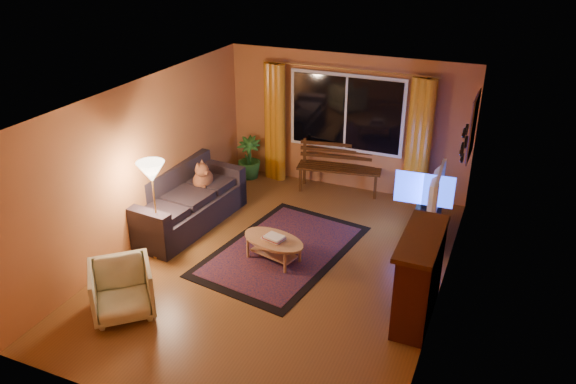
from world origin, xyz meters
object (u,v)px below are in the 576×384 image
at_px(bench, 339,180).
at_px(sofa, 186,200).
at_px(tv_console, 427,223).
at_px(armchair, 122,287).
at_px(coffee_table, 274,250).
at_px(floor_lamp, 156,210).

distance_m(bench, sofa, 2.92).
xyz_separation_m(bench, tv_console, (1.81, -1.08, 0.02)).
xyz_separation_m(armchair, tv_console, (3.18, 3.45, -0.14)).
bearing_deg(coffee_table, bench, 87.39).
bearing_deg(bench, armchair, -116.64).
relative_size(bench, tv_console, 1.30).
height_order(armchair, floor_lamp, floor_lamp).
relative_size(sofa, floor_lamp, 1.45).
bearing_deg(sofa, bench, 54.52).
xyz_separation_m(sofa, armchair, (0.54, -2.34, -0.06)).
bearing_deg(armchair, floor_lamp, 64.74).
height_order(floor_lamp, coffee_table, floor_lamp).
distance_m(armchair, coffee_table, 2.25).
bearing_deg(bench, floor_lamp, -128.63).
bearing_deg(floor_lamp, armchair, -73.97).
distance_m(bench, coffee_table, 2.67).
relative_size(coffee_table, tv_console, 0.85).
bearing_deg(bench, sofa, -140.81).
bearing_deg(floor_lamp, sofa, 98.71).
bearing_deg(armchair, sofa, 61.67).
bearing_deg(tv_console, sofa, -168.64).
bearing_deg(sofa, coffee_table, -9.17).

